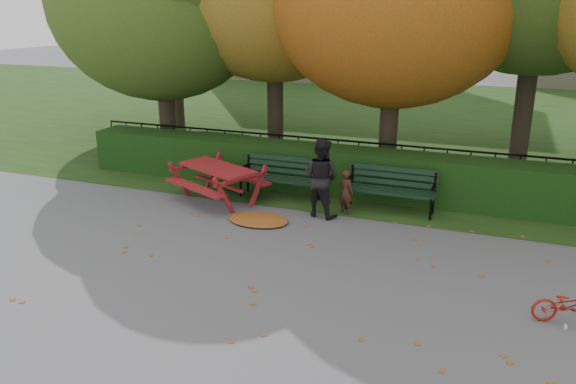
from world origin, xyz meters
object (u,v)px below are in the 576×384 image
(bench_left, at_px, (281,174))
(adult, at_px, (321,178))
(picnic_table, at_px, (218,174))
(child, at_px, (346,192))
(bench_right, at_px, (391,186))
(bicycle, at_px, (571,305))

(bench_left, bearing_deg, adult, -34.62)
(adult, bearing_deg, picnic_table, 11.57)
(bench_left, distance_m, child, 1.67)
(bench_right, relative_size, child, 1.98)
(picnic_table, relative_size, adult, 1.43)
(bench_right, bearing_deg, bicycle, -48.41)
(picnic_table, xyz_separation_m, child, (2.74, 0.26, -0.15))
(bench_right, xyz_separation_m, adult, (-1.24, -0.80, 0.27))
(bench_left, distance_m, bench_right, 2.40)
(bench_right, distance_m, child, 0.95)
(bench_left, distance_m, picnic_table, 1.38)
(bench_right, relative_size, picnic_table, 0.80)
(bench_left, bearing_deg, bench_right, 0.00)
(bicycle, bearing_deg, picnic_table, 52.46)
(bench_left, height_order, picnic_table, bench_left)
(picnic_table, bearing_deg, adult, 23.75)
(picnic_table, bearing_deg, bench_right, 36.86)
(bench_left, xyz_separation_m, bicycle, (5.47, -3.46, -0.26))
(adult, bearing_deg, bicycle, 160.94)
(picnic_table, height_order, adult, adult)
(picnic_table, relative_size, child, 2.47)
(picnic_table, bearing_deg, bench_left, 58.21)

